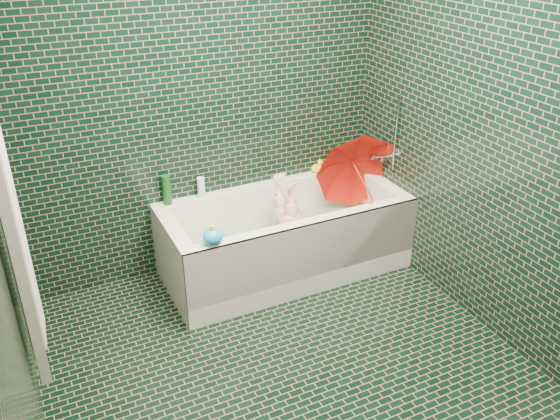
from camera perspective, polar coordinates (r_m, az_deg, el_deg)
name	(u,v)px	position (r m, az deg, el deg)	size (l,w,h in m)	color
floor	(294,378)	(3.48, 1.33, -15.82)	(2.80, 2.80, 0.00)	black
wall_back	(198,97)	(3.99, -7.86, 10.73)	(2.80, 2.80, 0.00)	black
wall_front	(527,363)	(1.84, 22.69, -13.40)	(2.80, 2.80, 0.00)	black
wall_right	(505,134)	(3.53, 20.85, 6.89)	(2.80, 2.80, 0.00)	black
bathtub	(286,245)	(4.23, 0.55, -3.37)	(1.70, 0.75, 0.55)	white
bath_mat	(285,250)	(4.28, 0.44, -3.90)	(1.35, 0.47, 0.01)	#3FD32A
water	(285,233)	(4.20, 0.45, -2.23)	(1.48, 0.53, 0.00)	silver
towel	(19,254)	(2.83, -23.86, -3.88)	(0.08, 0.44, 1.12)	beige
faucet	(386,152)	(4.38, 10.16, 5.47)	(0.18, 0.19, 0.55)	silver
child	(291,233)	(4.18, 1.09, -2.28)	(0.32, 0.21, 0.87)	tan
umbrella	(362,180)	(4.29, 7.90, 2.89)	(0.60, 0.60, 0.53)	red
soap_bottle_a	(359,166)	(4.68, 7.66, 4.22)	(0.09, 0.09, 0.24)	white
soap_bottle_b	(358,165)	(4.70, 7.49, 4.33)	(0.08, 0.08, 0.18)	#4D2078
soap_bottle_c	(352,168)	(4.65, 6.98, 4.08)	(0.12, 0.12, 0.15)	#134218
bottle_right_tall	(340,158)	(4.57, 5.76, 5.03)	(0.06, 0.06, 0.19)	#134218
bottle_right_pump	(349,157)	(4.58, 6.64, 5.09)	(0.05, 0.05, 0.20)	silver
bottle_left_tall	(167,190)	(4.08, -10.85, 1.91)	(0.06, 0.06, 0.21)	#134218
bottle_left_short	(201,187)	(4.15, -7.59, 2.17)	(0.05, 0.05, 0.15)	white
rubber_duck	(317,167)	(4.52, 3.61, 4.14)	(0.12, 0.09, 0.09)	yellow
bath_toy	(213,236)	(3.58, -6.47, -2.54)	(0.14, 0.12, 0.13)	#1A9EF2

